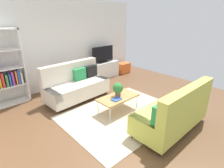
{
  "coord_description": "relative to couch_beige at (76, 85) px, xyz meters",
  "views": [
    {
      "loc": [
        -2.84,
        -2.92,
        2.42
      ],
      "look_at": [
        0.22,
        0.42,
        0.65
      ],
      "focal_mm": 28.5,
      "sensor_mm": 36.0,
      "label": 1
    }
  ],
  "objects": [
    {
      "name": "tv_console",
      "position": [
        1.85,
        0.96,
        -0.13
      ],
      "size": [
        1.4,
        0.44,
        0.64
      ],
      "primitive_type": "cube",
      "color": "silver",
      "rests_on": "ground_plane"
    },
    {
      "name": "vase_0",
      "position": [
        1.27,
        1.01,
        0.26
      ],
      "size": [
        0.14,
        0.14,
        0.13
      ],
      "primitive_type": "cylinder",
      "color": "#B24C4C",
      "rests_on": "tv_console"
    },
    {
      "name": "potted_plant",
      "position": [
        0.4,
        -1.4,
        0.19
      ],
      "size": [
        0.27,
        0.27,
        0.37
      ],
      "color": "brown",
      "rests_on": "coffee_table"
    },
    {
      "name": "couch_green",
      "position": [
        0.67,
        -2.84,
        0.0
      ],
      "size": [
        1.9,
        0.85,
        1.1
      ],
      "rotation": [
        0.0,
        0.0,
        0.0
      ],
      "color": "#C1CC51",
      "rests_on": "ground_plane"
    },
    {
      "name": "table_book_0",
      "position": [
        0.23,
        -1.52,
        -0.01
      ],
      "size": [
        0.25,
        0.2,
        0.03
      ],
      "primitive_type": "cube",
      "rotation": [
        0.0,
        0.0,
        0.08
      ],
      "color": "#3359B2",
      "rests_on": "coffee_table"
    },
    {
      "name": "bookshelf",
      "position": [
        -1.68,
        0.98,
        0.54
      ],
      "size": [
        1.1,
        0.36,
        2.1
      ],
      "color": "white",
      "rests_on": "ground_plane"
    },
    {
      "name": "ground_plane",
      "position": [
        0.26,
        -1.5,
        -0.45
      ],
      "size": [
        7.68,
        7.68,
        0.0
      ],
      "primitive_type": "plane",
      "color": "brown"
    },
    {
      "name": "wall_far",
      "position": [
        0.26,
        1.3,
        1.0
      ],
      "size": [
        6.4,
        0.12,
        2.9
      ],
      "primitive_type": "cube",
      "color": "white",
      "rests_on": "ground_plane"
    },
    {
      "name": "coffee_table",
      "position": [
        0.39,
        -1.42,
        -0.05
      ],
      "size": [
        1.1,
        0.56,
        0.42
      ],
      "color": "#B7844C",
      "rests_on": "ground_plane"
    },
    {
      "name": "tv",
      "position": [
        1.85,
        0.94,
        0.51
      ],
      "size": [
        1.0,
        0.2,
        0.64
      ],
      "color": "black",
      "rests_on": "tv_console"
    },
    {
      "name": "area_rug",
      "position": [
        0.34,
        -1.62,
        -0.44
      ],
      "size": [
        2.9,
        2.2,
        0.01
      ],
      "primitive_type": "cube",
      "color": "beige",
      "rests_on": "ground_plane"
    },
    {
      "name": "bottle_0",
      "position": [
        1.47,
        0.92,
        0.27
      ],
      "size": [
        0.05,
        0.05,
        0.14
      ],
      "primitive_type": "cylinder",
      "color": "#262626",
      "rests_on": "tv_console"
    },
    {
      "name": "storage_trunk",
      "position": [
        2.95,
        0.86,
        -0.23
      ],
      "size": [
        0.52,
        0.4,
        0.44
      ],
      "primitive_type": "cube",
      "color": "orange",
      "rests_on": "ground_plane"
    },
    {
      "name": "couch_beige",
      "position": [
        0.0,
        0.0,
        0.0
      ],
      "size": [
        1.95,
        0.95,
        1.1
      ],
      "rotation": [
        0.0,
        0.0,
        3.2
      ],
      "color": "beige",
      "rests_on": "ground_plane"
    }
  ]
}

